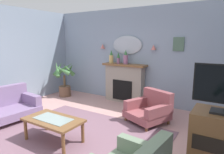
# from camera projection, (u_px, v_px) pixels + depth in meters

# --- Properties ---
(floor) EXTENTS (6.88, 6.69, 0.10)m
(floor) POSITION_uv_depth(u_px,v_px,m) (73.00, 143.00, 3.72)
(floor) COLOR #C6938E
(floor) RESTS_ON ground
(wall_back) EXTENTS (6.88, 0.10, 2.78)m
(wall_back) POSITION_uv_depth(u_px,v_px,m) (139.00, 56.00, 5.87)
(wall_back) COLOR #8C9EB2
(wall_back) RESTS_ON ground
(patterned_rug) EXTENTS (3.20, 2.40, 0.01)m
(patterned_rug) POSITION_uv_depth(u_px,v_px,m) (80.00, 136.00, 3.88)
(patterned_rug) COLOR #7F5B6B
(patterned_rug) RESTS_ON ground
(fireplace) EXTENTS (1.36, 0.36, 1.16)m
(fireplace) POSITION_uv_depth(u_px,v_px,m) (124.00, 83.00, 6.02)
(fireplace) COLOR gray
(fireplace) RESTS_ON ground
(mantel_vase_centre) EXTENTS (0.14, 0.14, 0.40)m
(mantel_vase_centre) POSITION_uv_depth(u_px,v_px,m) (111.00, 57.00, 6.10)
(mantel_vase_centre) COLOR tan
(mantel_vase_centre) RESTS_ON fireplace
(mantel_vase_left) EXTENTS (0.10, 0.10, 0.33)m
(mantel_vase_left) POSITION_uv_depth(u_px,v_px,m) (118.00, 58.00, 5.97)
(mantel_vase_left) COLOR #9E6084
(mantel_vase_left) RESTS_ON fireplace
(mantel_vase_right) EXTENTS (0.13, 0.13, 0.43)m
(mantel_vase_right) POSITION_uv_depth(u_px,v_px,m) (126.00, 58.00, 5.83)
(mantel_vase_right) COLOR #9E6084
(mantel_vase_right) RESTS_ON fireplace
(wall_mirror) EXTENTS (0.96, 0.06, 0.56)m
(wall_mirror) POSITION_uv_depth(u_px,v_px,m) (127.00, 45.00, 5.94)
(wall_mirror) COLOR #B2BCC6
(wall_sconce_left) EXTENTS (0.14, 0.14, 0.14)m
(wall_sconce_left) POSITION_uv_depth(u_px,v_px,m) (103.00, 46.00, 6.35)
(wall_sconce_left) COLOR #D17066
(wall_sconce_right) EXTENTS (0.14, 0.14, 0.14)m
(wall_sconce_right) POSITION_uv_depth(u_px,v_px,m) (154.00, 47.00, 5.46)
(wall_sconce_right) COLOR #D17066
(framed_picture) EXTENTS (0.28, 0.03, 0.36)m
(framed_picture) POSITION_uv_depth(u_px,v_px,m) (179.00, 44.00, 5.15)
(framed_picture) COLOR #4C6B56
(coffee_table) EXTENTS (1.10, 0.60, 0.45)m
(coffee_table) POSITION_uv_depth(u_px,v_px,m) (53.00, 122.00, 3.64)
(coffee_table) COLOR brown
(coffee_table) RESTS_ON ground
(armchair_near_fireplace) EXTENTS (1.06, 1.07, 0.71)m
(armchair_near_fireplace) POSITION_uv_depth(u_px,v_px,m) (150.00, 109.00, 4.56)
(armchair_near_fireplace) COLOR #934C51
(armchair_near_fireplace) RESTS_ON ground
(tv_cabinet) EXTENTS (0.80, 0.57, 0.90)m
(tv_cabinet) POSITION_uv_depth(u_px,v_px,m) (222.00, 144.00, 2.72)
(tv_cabinet) COLOR brown
(tv_cabinet) RESTS_ON ground
(potted_plant_tall_palm) EXTENTS (0.76, 0.78, 1.18)m
(potted_plant_tall_palm) POSITION_uv_depth(u_px,v_px,m) (64.00, 78.00, 6.61)
(potted_plant_tall_palm) COLOR brown
(potted_plant_tall_palm) RESTS_ON ground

